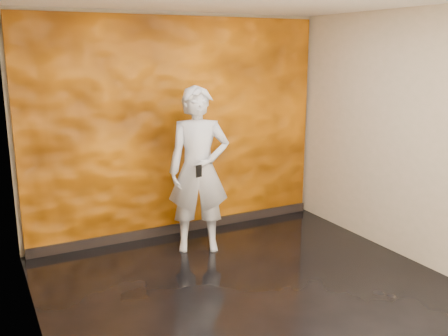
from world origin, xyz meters
TOP-DOWN VIEW (x-y plane):
  - room at (0.00, 0.00)m, footprint 4.02×4.02m
  - feature_wall at (0.00, 1.96)m, footprint 3.90×0.06m
  - baseboard at (0.00, 1.92)m, footprint 3.90×0.04m
  - man at (-0.03, 1.30)m, footprint 0.84×0.70m
  - phone at (-0.14, 1.04)m, footprint 0.08×0.03m

SIDE VIEW (x-z plane):
  - baseboard at x=0.00m, z-range 0.00..0.12m
  - man at x=-0.03m, z-range 0.00..1.95m
  - phone at x=-0.14m, z-range 0.96..1.10m
  - feature_wall at x=0.00m, z-range 0.00..2.75m
  - room at x=0.00m, z-range -0.01..2.81m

